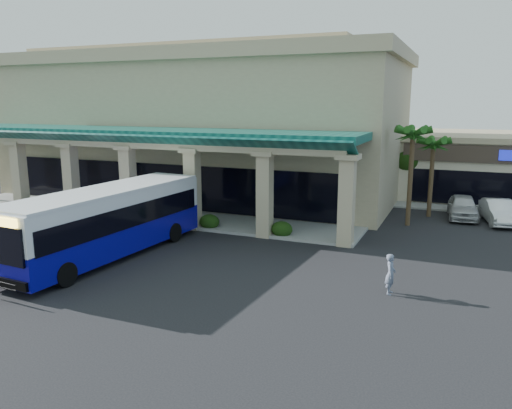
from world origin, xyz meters
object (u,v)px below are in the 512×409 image
at_px(car_white, 499,212).
at_px(transit_bus, 109,223).
at_px(pedestrian, 390,274).
at_px(car_silver, 463,207).

bearing_deg(car_white, transit_bus, -151.07).
distance_m(pedestrian, car_silver, 15.23).
bearing_deg(pedestrian, car_silver, -11.33).
height_order(transit_bus, car_white, transit_bus).
xyz_separation_m(transit_bus, pedestrian, (13.14, 0.33, -0.86)).
distance_m(transit_bus, pedestrian, 13.17).
relative_size(transit_bus, car_white, 2.72).
height_order(pedestrian, car_silver, pedestrian).
bearing_deg(car_silver, pedestrian, -103.59).
xyz_separation_m(transit_bus, car_silver, (15.56, 15.36, -0.92)).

